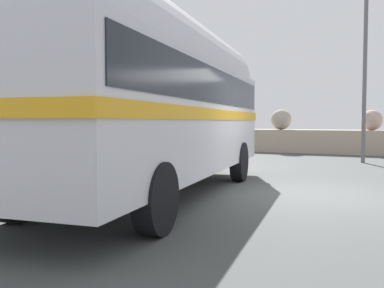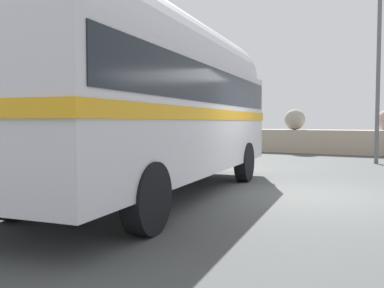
{
  "view_description": "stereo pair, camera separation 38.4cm",
  "coord_description": "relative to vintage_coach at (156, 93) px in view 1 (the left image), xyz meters",
  "views": [
    {
      "loc": [
        1.62,
        -8.6,
        1.5
      ],
      "look_at": [
        -1.87,
        -1.61,
        1.07
      ],
      "focal_mm": 39.2,
      "sensor_mm": 36.0,
      "label": 1
    },
    {
      "loc": [
        1.96,
        -8.43,
        1.5
      ],
      "look_at": [
        -1.87,
        -1.61,
        1.07
      ],
      "focal_mm": 39.2,
      "sensor_mm": 36.0,
      "label": 2
    }
  ],
  "objects": [
    {
      "name": "ground",
      "position": [
        2.65,
        1.6,
        -2.04
      ],
      "size": [
        32.0,
        26.0,
        0.02
      ],
      "color": "#464847"
    },
    {
      "name": "breakwater",
      "position": [
        3.02,
        13.42,
        -1.35
      ],
      "size": [
        31.36,
        2.09,
        2.4
      ],
      "color": "tan",
      "rests_on": "ground"
    },
    {
      "name": "vintage_coach",
      "position": [
        0.0,
        0.0,
        0.0
      ],
      "size": [
        3.64,
        8.84,
        3.7
      ],
      "rotation": [
        0.0,
        0.0,
        0.14
      ],
      "color": "black",
      "rests_on": "ground"
    },
    {
      "name": "lamp_post",
      "position": [
        3.19,
        9.14,
        1.49
      ],
      "size": [
        1.08,
        0.67,
        6.27
      ],
      "color": "#5B5B60",
      "rests_on": "ground"
    }
  ]
}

